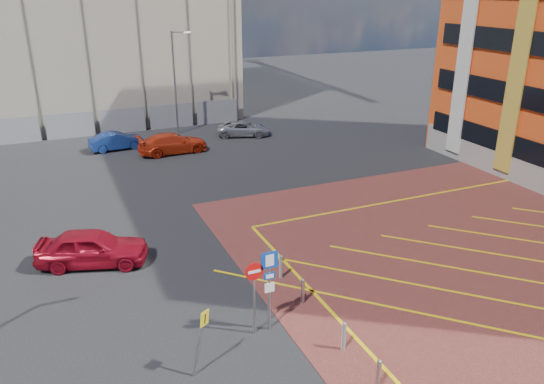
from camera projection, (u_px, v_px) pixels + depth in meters
ground at (267, 349)px, 17.53m from camera, size 140.00×140.00×0.00m
lamp_back at (176, 79)px, 41.36m from camera, size 1.53×0.16×8.00m
sign_cluster at (264, 282)px, 17.76m from camera, size 1.17×0.12×3.20m
warning_sign at (201, 335)px, 15.93m from camera, size 0.70×0.41×2.25m
bollard_row at (354, 350)px, 16.78m from camera, size 0.14×11.14×0.90m
construction_fence at (135, 119)px, 43.16m from camera, size 21.60×0.06×2.00m
car_red_left at (92, 248)px, 22.61m from camera, size 4.98×3.22×1.58m
car_blue_back at (117, 141)px, 38.54m from camera, size 4.00×1.73×1.28m
car_red_back at (173, 143)px, 37.74m from camera, size 5.01×2.25×1.43m
car_silver_back at (244, 129)px, 42.06m from camera, size 4.58×3.23×1.16m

